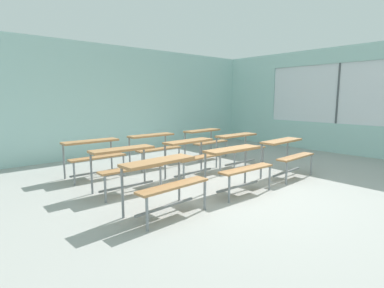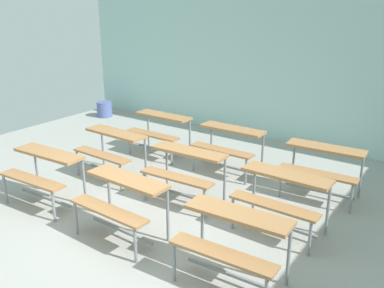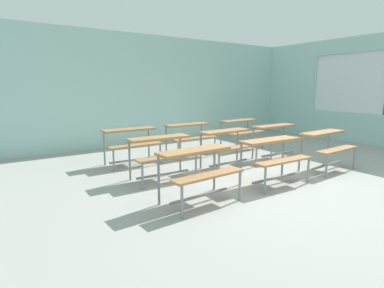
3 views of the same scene
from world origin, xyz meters
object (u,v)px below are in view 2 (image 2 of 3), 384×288
(desk_bench_r2c1, at_px, (229,140))
(desk_bench_r0c2, at_px, (233,233))
(desk_bench_r1c1, at_px, (185,164))
(desk_bench_r1c2, at_px, (282,190))
(desk_bench_r1c0, at_px, (111,144))
(trash_bin, at_px, (105,109))
(desk_bench_r2c0, at_px, (160,125))
(desk_bench_r0c1, at_px, (121,195))
(desk_bench_r0c0, at_px, (44,166))
(desk_bench_r2c2, at_px, (323,161))

(desk_bench_r2c1, bearing_deg, desk_bench_r0c2, -58.23)
(desk_bench_r1c1, relative_size, desk_bench_r1c2, 1.01)
(desk_bench_r1c0, relative_size, desk_bench_r2c1, 1.01)
(desk_bench_r0c2, relative_size, trash_bin, 3.06)
(desk_bench_r2c0, distance_m, desk_bench_r2c1, 1.45)
(desk_bench_r1c0, bearing_deg, trash_bin, 140.05)
(desk_bench_r2c1, bearing_deg, desk_bench_r1c0, -137.54)
(desk_bench_r0c1, relative_size, desk_bench_r2c0, 1.01)
(desk_bench_r0c0, distance_m, desk_bench_r2c2, 3.92)
(desk_bench_r2c1, bearing_deg, desk_bench_r1c2, -40.16)
(desk_bench_r0c2, relative_size, desk_bench_r2c1, 1.02)
(desk_bench_r1c1, bearing_deg, desk_bench_r2c2, 36.94)
(desk_bench_r0c2, distance_m, desk_bench_r2c1, 2.92)
(desk_bench_r0c0, xyz_separation_m, desk_bench_r0c2, (3.01, -0.02, 0.00))
(desk_bench_r0c1, bearing_deg, desk_bench_r1c2, 40.81)
(desk_bench_r2c2, bearing_deg, desk_bench_r1c0, -160.92)
(desk_bench_r1c0, bearing_deg, desk_bench_r1c1, 0.86)
(desk_bench_r1c0, distance_m, desk_bench_r2c0, 1.26)
(desk_bench_r1c1, distance_m, desk_bench_r1c2, 1.45)
(desk_bench_r2c0, distance_m, trash_bin, 3.13)
(desk_bench_r0c0, relative_size, desk_bench_r1c1, 1.01)
(desk_bench_r0c0, xyz_separation_m, trash_bin, (-2.77, 3.77, -0.38))
(desk_bench_r1c0, height_order, desk_bench_r1c2, same)
(desk_bench_r0c0, xyz_separation_m, desk_bench_r2c1, (1.50, 2.48, 0.00))
(desk_bench_r0c1, distance_m, desk_bench_r2c1, 2.51)
(desk_bench_r1c0, xyz_separation_m, desk_bench_r1c2, (2.92, -0.03, 0.00))
(desk_bench_r1c2, bearing_deg, desk_bench_r0c2, -88.50)
(desk_bench_r2c2, xyz_separation_m, trash_bin, (-5.85, 1.34, -0.38))
(desk_bench_r1c2, relative_size, desk_bench_r2c2, 0.98)
(desk_bench_r0c2, xyz_separation_m, desk_bench_r2c1, (-1.51, 2.50, 0.00))
(desk_bench_r1c0, height_order, desk_bench_r2c1, same)
(desk_bench_r0c1, bearing_deg, desk_bench_r1c0, 140.78)
(desk_bench_r2c0, bearing_deg, desk_bench_r1c0, -88.16)
(desk_bench_r0c2, bearing_deg, trash_bin, 144.29)
(desk_bench_r1c0, distance_m, desk_bench_r1c1, 1.47)
(desk_bench_r0c1, relative_size, desk_bench_r1c2, 1.01)
(desk_bench_r2c1, bearing_deg, desk_bench_r2c0, -179.01)
(desk_bench_r0c1, bearing_deg, desk_bench_r0c2, 2.04)
(desk_bench_r1c0, height_order, desk_bench_r2c0, same)
(desk_bench_r0c2, relative_size, desk_bench_r2c0, 1.02)
(desk_bench_r0c2, height_order, desk_bench_r1c0, same)
(desk_bench_r0c0, bearing_deg, desk_bench_r1c0, 83.35)
(desk_bench_r0c2, height_order, desk_bench_r2c2, same)
(desk_bench_r0c1, height_order, desk_bench_r2c1, same)
(desk_bench_r1c0, height_order, desk_bench_r1c1, same)
(desk_bench_r2c1, xyz_separation_m, trash_bin, (-4.27, 1.29, -0.38))
(desk_bench_r1c0, xyz_separation_m, desk_bench_r2c1, (1.42, 1.27, 0.00))
(desk_bench_r2c0, xyz_separation_m, trash_bin, (-2.82, 1.30, -0.38))
(desk_bench_r0c1, bearing_deg, trash_bin, 140.23)
(desk_bench_r1c0, bearing_deg, desk_bench_r1c2, 1.37)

